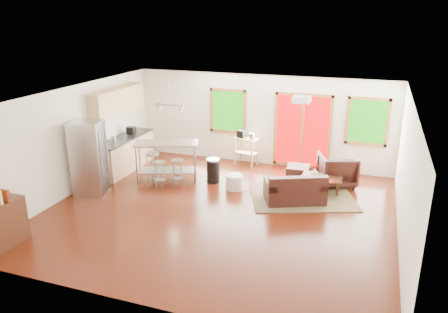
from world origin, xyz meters
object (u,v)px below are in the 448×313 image
(rug, at_px, (302,196))
(island, at_px, (166,154))
(armchair, at_px, (337,168))
(kitchen_cart, at_px, (246,142))
(coffee_table, at_px, (322,179))
(refrigerator, at_px, (89,158))
(loveseat, at_px, (295,191))
(ottoman, at_px, (298,173))

(rug, distance_m, island, 3.63)
(armchair, bearing_deg, rug, 35.71)
(kitchen_cart, bearing_deg, coffee_table, -28.85)
(armchair, bearing_deg, island, -5.70)
(coffee_table, relative_size, refrigerator, 0.55)
(coffee_table, xyz_separation_m, armchair, (0.31, 0.60, 0.11))
(loveseat, bearing_deg, kitchen_cart, 106.78)
(ottoman, bearing_deg, island, -160.28)
(ottoman, bearing_deg, armchair, 0.23)
(loveseat, relative_size, refrigerator, 0.86)
(armchair, xyz_separation_m, kitchen_cart, (-2.66, 0.70, 0.24))
(loveseat, xyz_separation_m, ottoman, (-0.19, 1.45, -0.09))
(coffee_table, height_order, refrigerator, refrigerator)
(ottoman, xyz_separation_m, island, (-3.26, -1.17, 0.52))
(loveseat, bearing_deg, refrigerator, 168.66)
(coffee_table, xyz_separation_m, refrigerator, (-5.33, -1.94, 0.56))
(rug, relative_size, island, 1.37)
(loveseat, height_order, refrigerator, refrigerator)
(loveseat, relative_size, ottoman, 2.70)
(island, relative_size, kitchen_cart, 1.74)
(ottoman, bearing_deg, refrigerator, -151.34)
(refrigerator, height_order, kitchen_cart, refrigerator)
(ottoman, relative_size, refrigerator, 0.32)
(kitchen_cart, bearing_deg, loveseat, -49.17)
(rug, distance_m, ottoman, 1.12)
(refrigerator, bearing_deg, rug, 0.53)
(ottoman, xyz_separation_m, kitchen_cart, (-1.66, 0.70, 0.50))
(coffee_table, height_order, kitchen_cart, kitchen_cart)
(loveseat, bearing_deg, armchair, 36.80)
(armchair, height_order, ottoman, armchair)
(island, bearing_deg, refrigerator, -135.20)
(rug, relative_size, armchair, 2.68)
(rug, distance_m, coffee_table, 0.69)
(rug, height_order, ottoman, ottoman)
(rug, xyz_separation_m, loveseat, (-0.11, -0.38, 0.27))
(armchair, bearing_deg, kitchen_cart, -35.73)
(island, xyz_separation_m, kitchen_cart, (1.60, 1.87, -0.02))
(ottoman, distance_m, refrigerator, 5.33)
(refrigerator, xyz_separation_m, island, (1.38, 1.37, -0.19))
(armchair, distance_m, refrigerator, 6.20)
(coffee_table, bearing_deg, armchair, 63.07)
(rug, height_order, armchair, armchair)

